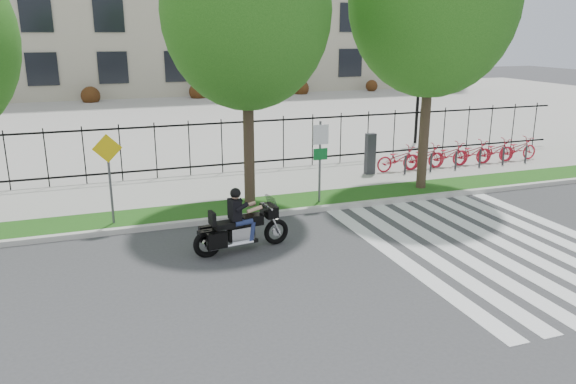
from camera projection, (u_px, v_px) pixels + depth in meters
name	position (u px, v px, depth m)	size (l,w,h in m)	color
ground	(316.00, 272.00, 12.66)	(120.00, 120.00, 0.00)	#38383B
curb	(263.00, 215.00, 16.35)	(60.00, 0.20, 0.15)	#B6B2AB
grass_verge	(255.00, 207.00, 17.12)	(60.00, 1.50, 0.15)	#1B4912
sidewalk	(234.00, 186.00, 19.38)	(60.00, 3.50, 0.15)	#A29E97
plaza	(166.00, 116.00, 35.29)	(80.00, 34.00, 0.10)	#A29E97
crosswalk_stripes	(492.00, 246.00, 14.20)	(5.70, 8.00, 0.01)	silver
iron_fence	(222.00, 146.00, 20.67)	(30.00, 0.06, 2.00)	black
lamp_post_right	(419.00, 76.00, 25.84)	(1.06, 0.70, 4.25)	black
street_tree_1	(246.00, 11.00, 15.49)	(4.78, 4.78, 8.37)	#33261C
bike_share_station	(459.00, 154.00, 21.87)	(7.77, 0.85, 1.50)	#2D2D33
sign_pole_regulatory	(320.00, 151.00, 16.96)	(0.50, 0.09, 2.50)	#59595B
sign_pole_warning	(109.00, 167.00, 15.00)	(0.78, 0.09, 2.49)	#59595B
motorcycle_rider	(242.00, 225.00, 13.76)	(2.52, 0.89, 1.95)	black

